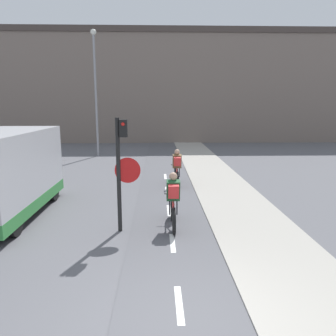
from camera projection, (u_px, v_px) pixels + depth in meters
The scene contains 9 objects.
ground_plane at pixel (181, 325), 5.03m from camera, with size 120.00×120.00×0.00m, color #5B5B60.
bike_lane at pixel (181, 324), 5.03m from camera, with size 2.19×60.00×0.02m.
sidewalk_strip at pixel (328, 321), 5.10m from camera, with size 2.40×60.00×0.05m.
building_row_background at pixel (161, 88), 30.44m from camera, with size 60.00×5.20×9.78m.
traffic_light_pole at pixel (122, 162), 8.44m from camera, with size 0.67×0.25×3.01m.
street_lamp_far at pixel (95, 82), 20.76m from camera, with size 0.36×0.36×7.92m.
cyclist_near at pixel (173, 202), 8.91m from camera, with size 0.46×1.79×1.55m.
cyclist_far at pixel (177, 169), 13.58m from camera, with size 0.46×1.76×1.53m.
van at pixel (3, 175), 9.73m from camera, with size 2.06×4.92×2.57m.
Camera 1 is at (-0.34, -4.47, 3.33)m, focal length 35.00 mm.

